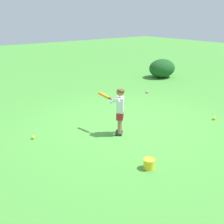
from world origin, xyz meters
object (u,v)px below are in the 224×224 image
child_batter (119,107)px  toy_bucket (149,163)px  play_ball_near_batter (214,118)px  play_ball_midfield (147,92)px  play_ball_far_left (33,137)px

child_batter → toy_bucket: 1.69m
child_batter → play_ball_near_batter: child_batter is taller
play_ball_near_batter → toy_bucket: 3.12m
child_batter → play_ball_midfield: 3.63m
play_ball_near_batter → play_ball_far_left: bearing=157.4°
play_ball_far_left → toy_bucket: size_ratio=0.35×
play_ball_far_left → child_batter: bearing=-28.7°
child_batter → toy_bucket: size_ratio=5.00×
play_ball_midfield → toy_bucket: bearing=-133.7°
child_batter → play_ball_midfield: (2.92, 2.07, -0.61)m
play_ball_far_left → play_ball_midfield: bearing=14.0°
play_ball_far_left → play_ball_near_batter: (4.23, -1.76, 0.00)m
play_ball_far_left → play_ball_near_batter: 4.58m
play_ball_midfield → child_batter: bearing=-144.6°
child_batter → toy_bucket: bearing=-108.7°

